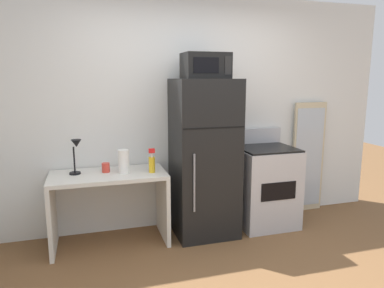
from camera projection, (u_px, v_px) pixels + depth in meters
name	position (u px, v px, depth m)	size (l,w,h in m)	color
wall_back_white	(185.00, 113.00, 4.06)	(5.00, 0.10, 2.60)	silver
desk	(109.00, 195.00, 3.62)	(1.15, 0.58, 0.75)	silver
desk_lamp	(76.00, 151.00, 3.50)	(0.14, 0.12, 0.35)	black
spray_bottle	(152.00, 163.00, 3.60)	(0.06, 0.06, 0.25)	yellow
coffee_mug	(106.00, 168.00, 3.62)	(0.08, 0.08, 0.10)	#D83F33
paper_towel_roll	(124.00, 162.00, 3.57)	(0.11, 0.11, 0.24)	white
refrigerator	(204.00, 158.00, 3.82)	(0.65, 0.64, 1.69)	black
microwave	(205.00, 66.00, 3.62)	(0.46, 0.35, 0.26)	black
oven_range	(265.00, 186.00, 4.11)	(0.65, 0.61, 1.10)	#B7B7BC
leaning_mirror	(308.00, 157.00, 4.52)	(0.44, 0.03, 1.40)	#C6B793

